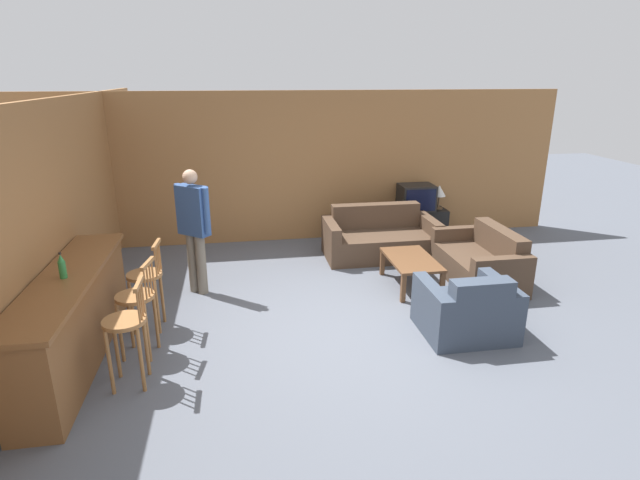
{
  "coord_description": "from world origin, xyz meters",
  "views": [
    {
      "loc": [
        -1.11,
        -5.11,
        2.85
      ],
      "look_at": [
        -0.11,
        0.81,
        0.85
      ],
      "focal_mm": 28.0,
      "sensor_mm": 36.0,
      "label": 1
    }
  ],
  "objects_px": {
    "armchair_near": "(467,311)",
    "tv_unit": "(415,224)",
    "bar_chair_near": "(127,329)",
    "coffee_table": "(411,262)",
    "loveseat_right": "(480,262)",
    "couch_far": "(379,239)",
    "person_by_window": "(194,225)",
    "bar_chair_mid": "(137,304)",
    "table_lamp": "(439,192)",
    "tv": "(416,197)",
    "bar_chair_far": "(146,282)",
    "bottle": "(62,267)"
  },
  "relations": [
    {
      "from": "bar_chair_mid",
      "to": "tv",
      "type": "height_order",
      "value": "bar_chair_mid"
    },
    {
      "from": "bar_chair_near",
      "to": "bar_chair_far",
      "type": "distance_m",
      "value": 1.14
    },
    {
      "from": "tv_unit",
      "to": "table_lamp",
      "type": "distance_m",
      "value": 0.72
    },
    {
      "from": "tv_unit",
      "to": "bottle",
      "type": "distance_m",
      "value": 6.03
    },
    {
      "from": "bar_chair_near",
      "to": "couch_far",
      "type": "bearing_deg",
      "value": 42.91
    },
    {
      "from": "bar_chair_near",
      "to": "loveseat_right",
      "type": "relative_size",
      "value": 0.69
    },
    {
      "from": "tv_unit",
      "to": "loveseat_right",
      "type": "bearing_deg",
      "value": -83.22
    },
    {
      "from": "tv",
      "to": "couch_far",
      "type": "bearing_deg",
      "value": -137.64
    },
    {
      "from": "bar_chair_mid",
      "to": "armchair_near",
      "type": "relative_size",
      "value": 1.07
    },
    {
      "from": "bar_chair_near",
      "to": "loveseat_right",
      "type": "xyz_separation_m",
      "value": [
        4.49,
        1.85,
        -0.31
      ]
    },
    {
      "from": "armchair_near",
      "to": "table_lamp",
      "type": "height_order",
      "value": "table_lamp"
    },
    {
      "from": "bar_chair_mid",
      "to": "table_lamp",
      "type": "height_order",
      "value": "bar_chair_mid"
    },
    {
      "from": "coffee_table",
      "to": "tv_unit",
      "type": "distance_m",
      "value": 2.27
    },
    {
      "from": "coffee_table",
      "to": "bar_chair_mid",
      "type": "bearing_deg",
      "value": -159.77
    },
    {
      "from": "bar_chair_far",
      "to": "tv",
      "type": "height_order",
      "value": "bar_chair_far"
    },
    {
      "from": "tv",
      "to": "person_by_window",
      "type": "xyz_separation_m",
      "value": [
        -3.75,
        -1.82,
        0.21
      ]
    },
    {
      "from": "bar_chair_near",
      "to": "loveseat_right",
      "type": "height_order",
      "value": "bar_chair_near"
    },
    {
      "from": "bar_chair_near",
      "to": "armchair_near",
      "type": "bearing_deg",
      "value": 6.28
    },
    {
      "from": "person_by_window",
      "to": "table_lamp",
      "type": "bearing_deg",
      "value": 23.63
    },
    {
      "from": "bar_chair_near",
      "to": "bottle",
      "type": "bearing_deg",
      "value": 142.67
    },
    {
      "from": "couch_far",
      "to": "table_lamp",
      "type": "distance_m",
      "value": 1.66
    },
    {
      "from": "bar_chair_far",
      "to": "person_by_window",
      "type": "height_order",
      "value": "person_by_window"
    },
    {
      "from": "loveseat_right",
      "to": "table_lamp",
      "type": "distance_m",
      "value": 2.16
    },
    {
      "from": "bar_chair_mid",
      "to": "tv_unit",
      "type": "bearing_deg",
      "value": 38.59
    },
    {
      "from": "bar_chair_far",
      "to": "person_by_window",
      "type": "bearing_deg",
      "value": 62.87
    },
    {
      "from": "bar_chair_far",
      "to": "armchair_near",
      "type": "bearing_deg",
      "value": -11.67
    },
    {
      "from": "couch_far",
      "to": "tv_unit",
      "type": "distance_m",
      "value": 1.22
    },
    {
      "from": "couch_far",
      "to": "bottle",
      "type": "bearing_deg",
      "value": -146.66
    },
    {
      "from": "coffee_table",
      "to": "tv",
      "type": "xyz_separation_m",
      "value": [
        0.82,
        2.12,
        0.39
      ]
    },
    {
      "from": "couch_far",
      "to": "person_by_window",
      "type": "bearing_deg",
      "value": -160.56
    },
    {
      "from": "armchair_near",
      "to": "tv_unit",
      "type": "relative_size",
      "value": 0.87
    },
    {
      "from": "bar_chair_near",
      "to": "coffee_table",
      "type": "bearing_deg",
      "value": 27.82
    },
    {
      "from": "tv_unit",
      "to": "tv",
      "type": "relative_size",
      "value": 1.86
    },
    {
      "from": "couch_far",
      "to": "coffee_table",
      "type": "relative_size",
      "value": 1.72
    },
    {
      "from": "armchair_near",
      "to": "tv_unit",
      "type": "bearing_deg",
      "value": 79.67
    },
    {
      "from": "armchair_near",
      "to": "table_lamp",
      "type": "xyz_separation_m",
      "value": [
        1.07,
        3.53,
        0.55
      ]
    },
    {
      "from": "bar_chair_mid",
      "to": "person_by_window",
      "type": "height_order",
      "value": "person_by_window"
    },
    {
      "from": "armchair_near",
      "to": "tv",
      "type": "relative_size",
      "value": 1.63
    },
    {
      "from": "loveseat_right",
      "to": "bar_chair_near",
      "type": "bearing_deg",
      "value": -157.57
    },
    {
      "from": "bar_chair_mid",
      "to": "couch_far",
      "type": "relative_size",
      "value": 0.59
    },
    {
      "from": "bottle",
      "to": "bar_chair_near",
      "type": "bearing_deg",
      "value": -37.33
    },
    {
      "from": "couch_far",
      "to": "bottle",
      "type": "distance_m",
      "value": 4.83
    },
    {
      "from": "coffee_table",
      "to": "person_by_window",
      "type": "distance_m",
      "value": 3.01
    },
    {
      "from": "bottle",
      "to": "person_by_window",
      "type": "height_order",
      "value": "person_by_window"
    },
    {
      "from": "tv",
      "to": "tv_unit",
      "type": "bearing_deg",
      "value": 90.0
    },
    {
      "from": "coffee_table",
      "to": "table_lamp",
      "type": "bearing_deg",
      "value": 59.57
    },
    {
      "from": "bottle",
      "to": "bar_chair_far",
      "type": "bearing_deg",
      "value": 45.51
    },
    {
      "from": "tv_unit",
      "to": "armchair_near",
      "type": "bearing_deg",
      "value": -100.33
    },
    {
      "from": "bar_chair_mid",
      "to": "bar_chair_far",
      "type": "relative_size",
      "value": 1.0
    },
    {
      "from": "loveseat_right",
      "to": "table_lamp",
      "type": "relative_size",
      "value": 3.51
    }
  ]
}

